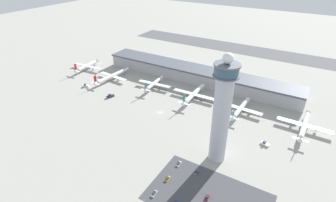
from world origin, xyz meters
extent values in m
plane|color=#9E9B93|center=(0.00, 0.00, 0.00)|extent=(1000.00, 1000.00, 0.00)
cube|color=#B2B2B7|center=(0.00, 70.00, 6.12)|extent=(202.76, 22.00, 12.24)
cube|color=#4C515B|center=(0.00, 70.00, 13.04)|extent=(202.76, 25.00, 1.60)
cube|color=#515154|center=(0.00, 193.38, 0.00)|extent=(304.14, 44.00, 0.01)
cylinder|color=#ADB2BC|center=(60.37, -28.09, 28.59)|extent=(10.26, 10.26, 57.17)
cylinder|color=#565B66|center=(60.37, -28.09, 57.57)|extent=(14.41, 14.41, 0.80)
cylinder|color=#334C60|center=(60.37, -28.09, 60.66)|extent=(13.26, 13.26, 5.37)
cylinder|color=#565B66|center=(60.37, -28.09, 63.84)|extent=(14.41, 14.41, 1.00)
sphere|color=white|center=(60.37, -28.09, 67.34)|extent=(6.00, 6.00, 6.00)
cube|color=#424247|center=(68.23, -59.56, 0.00)|extent=(64.00, 40.00, 0.01)
cylinder|color=silver|center=(-118.53, 34.81, 4.34)|extent=(5.57, 27.12, 3.91)
cone|color=silver|center=(-119.47, 50.01, 4.34)|extent=(4.12, 3.76, 3.91)
cone|color=silver|center=(-117.56, 19.02, 4.34)|extent=(3.81, 4.90, 3.52)
cube|color=silver|center=(-118.57, 35.34, 3.66)|extent=(37.93, 6.72, 0.44)
cylinder|color=#A8A8B2|center=(-126.54, 35.85, 2.47)|extent=(2.41, 4.43, 2.15)
cylinder|color=#A8A8B2|center=(-110.72, 36.83, 2.47)|extent=(2.41, 4.43, 2.15)
cube|color=red|center=(-117.50, 18.09, 9.43)|extent=(0.47, 2.81, 6.26)
cube|color=silver|center=(-117.47, 17.69, 4.73)|extent=(11.06, 2.67, 0.24)
cylinder|color=black|center=(-119.29, 47.05, 1.19)|extent=(0.28, 0.28, 2.39)
cylinder|color=black|center=(-115.78, 34.72, 1.19)|extent=(0.28, 0.28, 2.39)
cylinder|color=black|center=(-121.25, 34.38, 1.19)|extent=(0.28, 0.28, 2.39)
cylinder|color=white|center=(-76.51, 29.10, 3.96)|extent=(6.87, 37.98, 3.90)
cone|color=white|center=(-74.88, 49.69, 3.96)|extent=(4.17, 3.81, 3.90)
cone|color=white|center=(-78.18, 7.93, 3.96)|extent=(3.87, 4.94, 3.51)
cube|color=white|center=(-76.45, 29.86, 3.27)|extent=(35.11, 7.14, 0.44)
cylinder|color=#A8A8B2|center=(-83.67, 31.43, 2.09)|extent=(2.48, 4.45, 2.15)
cylinder|color=#A8A8B2|center=(-69.07, 30.27, 2.09)|extent=(2.48, 4.45, 2.15)
cube|color=red|center=(-78.26, 7.00, 9.03)|extent=(0.52, 2.81, 6.24)
cube|color=white|center=(-78.29, 6.60, 4.35)|extent=(11.05, 2.86, 0.24)
cylinder|color=black|center=(-75.11, 46.74, 1.00)|extent=(0.28, 0.28, 2.01)
cylinder|color=black|center=(-73.79, 28.84, 1.00)|extent=(0.28, 0.28, 2.01)
cylinder|color=black|center=(-79.23, 29.27, 1.00)|extent=(0.28, 0.28, 2.01)
cylinder|color=white|center=(-29.03, 35.21, 4.53)|extent=(5.49, 25.85, 3.49)
cone|color=white|center=(-30.16, 49.56, 4.53)|extent=(3.72, 3.40, 3.49)
cone|color=white|center=(-27.86, 20.34, 4.53)|extent=(3.46, 4.42, 3.14)
cube|color=white|center=(-29.07, 35.72, 3.92)|extent=(33.93, 7.03, 0.44)
cylinder|color=#A8A8B2|center=(-36.20, 36.16, 2.86)|extent=(2.21, 3.97, 1.92)
cylinder|color=#A8A8B2|center=(-22.10, 37.27, 2.86)|extent=(2.21, 3.97, 1.92)
cube|color=#14704C|center=(-27.79, 19.50, 9.06)|extent=(0.52, 2.81, 5.58)
cube|color=white|center=(-27.76, 19.10, 4.87)|extent=(9.89, 2.76, 0.24)
cylinder|color=black|center=(-29.94, 46.80, 1.39)|extent=(0.28, 0.28, 2.78)
cylinder|color=black|center=(-26.58, 35.11, 1.39)|extent=(0.28, 0.28, 2.78)
cylinder|color=black|center=(-31.44, 34.73, 1.39)|extent=(0.28, 0.28, 2.78)
cylinder|color=white|center=(13.39, 35.53, 4.45)|extent=(4.45, 32.67, 4.01)
cone|color=white|center=(13.15, 53.64, 4.45)|extent=(4.06, 3.66, 4.01)
cone|color=white|center=(13.65, 16.82, 4.45)|extent=(3.68, 4.86, 3.61)
cube|color=white|center=(13.39, 36.18, 3.75)|extent=(40.40, 4.95, 0.44)
cylinder|color=#A8A8B2|center=(4.90, 37.07, 2.54)|extent=(2.27, 4.44, 2.21)
cylinder|color=#A8A8B2|center=(21.84, 37.30, 2.54)|extent=(2.27, 4.44, 2.21)
cube|color=#14704C|center=(13.66, 15.85, 9.67)|extent=(0.34, 2.80, 6.42)
cube|color=white|center=(13.67, 15.45, 4.85)|extent=(11.26, 2.15, 0.24)
cylinder|color=black|center=(13.19, 50.64, 1.22)|extent=(0.28, 0.28, 2.45)
cylinder|color=black|center=(16.20, 35.42, 1.22)|extent=(0.28, 0.28, 2.45)
cylinder|color=black|center=(10.59, 35.35, 1.22)|extent=(0.28, 0.28, 2.45)
cylinder|color=white|center=(56.83, 33.59, 4.13)|extent=(4.80, 28.95, 3.58)
cone|color=white|center=(57.51, 49.60, 4.13)|extent=(3.71, 3.37, 3.58)
cone|color=white|center=(56.13, 17.05, 4.13)|extent=(3.40, 4.43, 3.22)
cube|color=white|center=(56.86, 34.17, 3.51)|extent=(35.04, 5.88, 0.44)
cylinder|color=#A8A8B2|center=(49.58, 35.48, 2.42)|extent=(2.13, 4.02, 1.97)
cylinder|color=#A8A8B2|center=(64.22, 34.86, 2.42)|extent=(2.13, 4.02, 1.97)
cube|color=#197FB2|center=(56.09, 16.19, 8.78)|extent=(0.42, 2.81, 5.73)
cube|color=white|center=(56.07, 15.79, 4.49)|extent=(10.10, 2.42, 0.24)
cylinder|color=black|center=(57.39, 46.80, 1.17)|extent=(0.28, 0.28, 2.34)
cylinder|color=black|center=(59.32, 33.26, 1.17)|extent=(0.28, 0.28, 2.34)
cylinder|color=black|center=(54.32, 33.48, 1.17)|extent=(0.28, 0.28, 2.34)
cylinder|color=white|center=(104.39, 33.67, 4.41)|extent=(4.04, 34.63, 3.52)
cone|color=white|center=(104.68, 52.54, 4.41)|extent=(3.57, 3.22, 3.52)
cone|color=white|center=(104.10, 14.26, 4.41)|extent=(3.23, 4.27, 3.17)
cube|color=white|center=(104.40, 34.36, 3.79)|extent=(38.69, 4.98, 0.44)
cylinder|color=#A8A8B2|center=(96.31, 35.48, 2.72)|extent=(1.99, 3.90, 1.94)
cylinder|color=#A8A8B2|center=(112.53, 35.24, 2.72)|extent=(1.99, 3.90, 1.94)
cube|color=#197FB2|center=(104.09, 13.42, 8.98)|extent=(0.34, 2.80, 5.63)
cube|color=white|center=(104.08, 13.02, 4.76)|extent=(9.89, 2.15, 0.24)
cylinder|color=black|center=(104.63, 49.75, 1.32)|extent=(0.28, 0.28, 2.65)
cylinder|color=black|center=(106.86, 33.52, 1.32)|extent=(0.28, 0.28, 2.65)
cylinder|color=black|center=(101.93, 33.59, 1.32)|extent=(0.28, 0.28, 2.65)
cube|color=black|center=(84.02, 1.20, 0.06)|extent=(5.29, 3.88, 0.12)
cube|color=silver|center=(84.02, 1.20, 0.69)|extent=(6.18, 4.29, 1.39)
cube|color=#232D38|center=(83.49, 1.40, 1.96)|extent=(2.35, 2.61, 1.14)
cube|color=black|center=(-52.71, -1.32, 0.06)|extent=(4.19, 6.40, 0.12)
cube|color=#2D333D|center=(-52.71, -1.32, 0.85)|extent=(4.68, 7.51, 1.69)
cube|color=#232D38|center=(-52.97, -1.99, 2.39)|extent=(2.64, 2.72, 1.39)
cube|color=black|center=(-87.76, 2.53, 0.06)|extent=(5.24, 4.60, 0.12)
cube|color=silver|center=(-87.76, 2.53, 0.76)|extent=(6.04, 5.18, 1.52)
cube|color=#232D38|center=(-88.23, 2.22, 2.15)|extent=(2.61, 2.76, 1.25)
cube|color=black|center=(42.95, -59.91, 0.06)|extent=(1.74, 3.55, 0.12)
cube|color=gold|center=(42.95, -59.91, 0.39)|extent=(1.81, 4.23, 0.79)
cube|color=#232D38|center=(42.95, -60.01, 1.11)|extent=(1.59, 2.33, 0.65)
cube|color=black|center=(42.58, -45.75, 0.06)|extent=(1.80, 3.95, 0.12)
cube|color=silver|center=(42.58, -45.75, 0.39)|extent=(1.87, 4.70, 0.78)
cube|color=#232D38|center=(42.58, -45.87, 1.10)|extent=(1.64, 2.59, 0.64)
cube|color=black|center=(42.25, -73.01, 0.06)|extent=(1.83, 3.88, 0.12)
cube|color=silver|center=(42.25, -73.01, 0.42)|extent=(1.93, 4.61, 0.84)
cube|color=#232D38|center=(42.24, -72.89, 1.18)|extent=(1.64, 2.56, 0.68)
cube|color=black|center=(54.99, -46.69, 0.06)|extent=(1.83, 3.87, 0.12)
cube|color=slate|center=(54.99, -46.69, 0.38)|extent=(1.93, 4.59, 0.76)
cube|color=#232D38|center=(54.99, -46.81, 1.07)|extent=(1.64, 2.55, 0.62)
cube|color=black|center=(68.05, -59.98, 0.06)|extent=(1.86, 3.52, 0.12)
cube|color=red|center=(68.05, -59.98, 0.42)|extent=(1.95, 4.18, 0.84)
cube|color=#232D38|center=(68.06, -60.09, 1.18)|extent=(1.69, 2.31, 0.68)
camera|label=1|loc=(99.28, -153.73, 114.91)|focal=28.00mm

